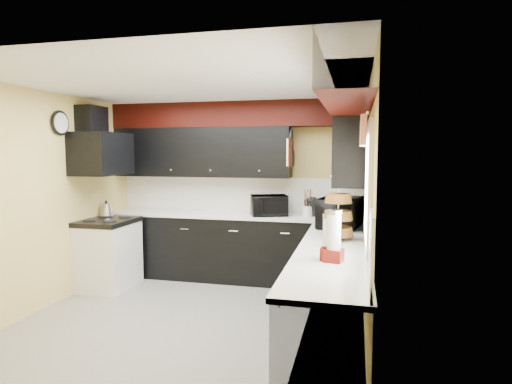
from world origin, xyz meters
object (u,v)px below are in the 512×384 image
Objects in this scene: microwave at (340,212)px; kettle at (106,210)px; utensil_crock at (308,211)px; knife_block at (311,207)px; toaster_oven at (269,205)px.

microwave is 3.25× the size of kettle.
knife_block reaches higher than utensil_crock.
utensil_crock is 0.58× the size of knife_block.
toaster_oven is 0.57m from knife_block.
kettle is at bearing -148.40° from knife_block.
toaster_oven is 0.53m from utensil_crock.
toaster_oven is 1.97× the size of knife_block.
microwave reaches higher than knife_block.
toaster_oven is 3.39× the size of utensil_crock.
microwave is 4.40× the size of utensil_crock.
microwave is 0.86m from utensil_crock.
toaster_oven is at bearing 65.89° from microwave.
microwave is at bearing -56.35° from toaster_oven.
toaster_oven reaches higher than utensil_crock.
kettle is (-3.20, 0.26, -0.11)m from microwave.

